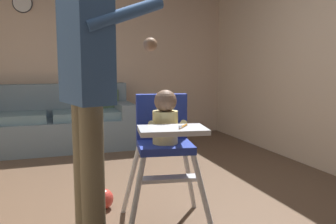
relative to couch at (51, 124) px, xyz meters
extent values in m
cube|color=brown|center=(0.59, -2.44, -0.38)|extent=(5.89, 7.46, 0.10)
cube|color=beige|center=(0.59, 0.52, 0.96)|extent=(5.09, 0.06, 2.58)
cube|color=slate|center=(-0.01, -0.06, -0.13)|extent=(2.17, 0.84, 0.40)
cube|color=slate|center=(-0.01, 0.27, 0.30)|extent=(2.17, 0.22, 0.46)
cube|color=slate|center=(0.99, -0.06, 0.17)|extent=(0.20, 0.84, 0.20)
cube|color=slate|center=(-0.48, -0.11, 0.13)|extent=(0.87, 0.60, 0.11)
cube|color=slate|center=(0.46, -0.11, 0.13)|extent=(0.87, 0.60, 0.11)
cube|color=#4C6B47|center=(0.78, 0.14, 0.27)|extent=(0.35, 0.17, 0.34)
cylinder|color=silver|center=(0.48, -2.89, -0.06)|extent=(0.19, 0.15, 0.56)
cylinder|color=silver|center=(0.91, -2.96, -0.06)|extent=(0.15, 0.19, 0.56)
cylinder|color=silver|center=(0.55, -2.45, -0.06)|extent=(0.15, 0.19, 0.56)
cylinder|color=silver|center=(0.98, -2.52, -0.06)|extent=(0.19, 0.15, 0.56)
cube|color=#223597|center=(0.73, -2.70, 0.24)|extent=(0.41, 0.41, 0.05)
cube|color=#223597|center=(0.76, -2.56, 0.43)|extent=(0.37, 0.13, 0.32)
cube|color=silver|center=(0.69, -2.99, 0.41)|extent=(0.44, 0.32, 0.03)
cube|color=silver|center=(0.71, -2.81, 0.05)|extent=(0.41, 0.16, 0.02)
cylinder|color=#DDCA7F|center=(0.73, -2.72, 0.38)|extent=(0.19, 0.19, 0.22)
sphere|color=brown|center=(0.73, -2.73, 0.55)|extent=(0.15, 0.15, 0.15)
cylinder|color=#DDCA7F|center=(0.62, -2.75, 0.39)|extent=(0.07, 0.15, 0.10)
cylinder|color=#DDCA7F|center=(0.83, -2.78, 0.39)|extent=(0.07, 0.15, 0.10)
cylinder|color=#C67A23|center=(0.75, -3.00, 0.43)|extent=(0.09, 0.11, 0.01)
cube|color=white|center=(0.71, -3.05, 0.43)|extent=(0.02, 0.03, 0.02)
cylinder|color=#675F48|center=(0.22, -2.91, 0.12)|extent=(0.14, 0.14, 0.90)
cylinder|color=#675F48|center=(0.19, -2.79, 0.12)|extent=(0.14, 0.14, 0.90)
cube|color=#345483|center=(0.21, -2.85, 0.89)|extent=(0.30, 0.44, 0.64)
cylinder|color=#345483|center=(0.42, -2.98, 1.07)|extent=(0.48, 0.19, 0.23)
sphere|color=#997051|center=(0.57, -2.94, 0.91)|extent=(0.08, 0.08, 0.08)
cylinder|color=#345483|center=(0.14, -2.62, 0.89)|extent=(0.07, 0.07, 0.58)
sphere|color=#D13D33|center=(0.37, -2.27, -0.25)|extent=(0.16, 0.16, 0.16)
cylinder|color=white|center=(-0.30, 0.47, 1.64)|extent=(0.24, 0.03, 0.24)
cylinder|color=black|center=(-0.30, 0.48, 1.64)|extent=(0.26, 0.02, 0.26)
camera|label=1|loc=(0.00, -4.93, 0.79)|focal=37.59mm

